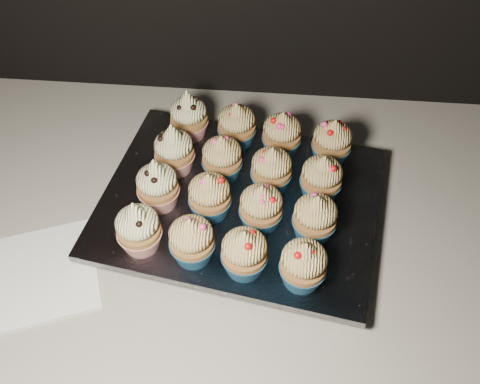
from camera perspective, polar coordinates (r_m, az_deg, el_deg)
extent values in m
cube|color=black|center=(1.25, 2.44, -15.86)|extent=(2.40, 0.60, 0.86)
cube|color=beige|center=(0.86, 3.40, -3.18)|extent=(2.44, 0.64, 0.04)
cube|color=white|center=(0.83, -20.58, -8.20)|extent=(0.21, 0.21, 0.00)
cube|color=black|center=(0.84, 0.00, -1.74)|extent=(0.43, 0.35, 0.02)
cube|color=silver|center=(0.83, 0.00, -1.00)|extent=(0.47, 0.39, 0.01)
cone|color=#A21816|center=(0.77, -10.54, -4.91)|extent=(0.06, 0.06, 0.03)
ellipsoid|color=#FFF6B3|center=(0.74, -10.95, -3.18)|extent=(0.06, 0.06, 0.04)
cone|color=#FFF6B3|center=(0.72, -11.27, -1.82)|extent=(0.03, 0.03, 0.03)
cone|color=#1A517B|center=(0.75, -5.06, -6.17)|extent=(0.06, 0.06, 0.03)
ellipsoid|color=#E2BF72|center=(0.72, -5.26, -4.44)|extent=(0.06, 0.06, 0.04)
cone|color=#E2BF72|center=(0.70, -5.39, -3.33)|extent=(0.03, 0.03, 0.02)
cone|color=#1A517B|center=(0.73, 0.45, -7.49)|extent=(0.06, 0.06, 0.03)
ellipsoid|color=#E2BF72|center=(0.70, 0.47, -5.79)|extent=(0.06, 0.06, 0.04)
cone|color=#E2BF72|center=(0.68, 0.48, -4.68)|extent=(0.03, 0.03, 0.02)
cone|color=#1A517B|center=(0.73, 6.61, -8.66)|extent=(0.06, 0.06, 0.03)
ellipsoid|color=#E2BF72|center=(0.70, 6.88, -7.00)|extent=(0.06, 0.06, 0.04)
cone|color=#E2BF72|center=(0.68, 7.06, -5.92)|extent=(0.03, 0.03, 0.02)
cone|color=#A21816|center=(0.81, -8.59, -0.45)|extent=(0.06, 0.06, 0.03)
ellipsoid|color=#FFF6B3|center=(0.79, -8.91, 1.35)|extent=(0.06, 0.06, 0.04)
cone|color=#FFF6B3|center=(0.76, -9.15, 2.75)|extent=(0.03, 0.03, 0.03)
cone|color=#1A517B|center=(0.79, -3.19, -1.49)|extent=(0.06, 0.06, 0.03)
ellipsoid|color=#E2BF72|center=(0.76, -3.31, 0.31)|extent=(0.06, 0.06, 0.04)
cone|color=#E2BF72|center=(0.75, -3.39, 1.47)|extent=(0.03, 0.03, 0.02)
cone|color=#1A517B|center=(0.78, 2.20, -2.74)|extent=(0.06, 0.06, 0.03)
ellipsoid|color=#E2BF72|center=(0.75, 2.28, -0.95)|extent=(0.06, 0.06, 0.04)
cone|color=#E2BF72|center=(0.73, 2.34, 0.20)|extent=(0.03, 0.03, 0.02)
cone|color=#1A517B|center=(0.77, 7.80, -3.78)|extent=(0.06, 0.06, 0.03)
ellipsoid|color=#E2BF72|center=(0.74, 8.10, -2.02)|extent=(0.06, 0.06, 0.04)
cone|color=#E2BF72|center=(0.73, 8.29, -0.88)|extent=(0.03, 0.03, 0.02)
cone|color=#A21816|center=(0.86, -6.89, 3.25)|extent=(0.06, 0.06, 0.03)
ellipsoid|color=#FFF6B3|center=(0.83, -7.13, 5.06)|extent=(0.06, 0.06, 0.04)
cone|color=#FFF6B3|center=(0.81, -7.31, 6.48)|extent=(0.03, 0.03, 0.03)
cone|color=#1A517B|center=(0.84, -1.89, 2.52)|extent=(0.06, 0.06, 0.03)
ellipsoid|color=#E2BF72|center=(0.82, -1.96, 4.34)|extent=(0.06, 0.06, 0.04)
cone|color=#E2BF72|center=(0.80, -2.00, 5.51)|extent=(0.03, 0.03, 0.02)
cone|color=#1A517B|center=(0.83, 3.28, 1.31)|extent=(0.06, 0.06, 0.03)
ellipsoid|color=#E2BF72|center=(0.80, 3.40, 3.13)|extent=(0.06, 0.06, 0.04)
cone|color=#E2BF72|center=(0.78, 3.47, 4.30)|extent=(0.03, 0.03, 0.02)
cone|color=#1A517B|center=(0.82, 8.48, 0.39)|extent=(0.06, 0.06, 0.03)
ellipsoid|color=#E2BF72|center=(0.80, 8.79, 2.19)|extent=(0.06, 0.06, 0.04)
cone|color=#E2BF72|center=(0.78, 8.98, 3.34)|extent=(0.03, 0.03, 0.02)
cone|color=#A21816|center=(0.91, -5.37, 6.83)|extent=(0.06, 0.06, 0.03)
ellipsoid|color=#FFF6B3|center=(0.89, -5.54, 8.64)|extent=(0.06, 0.06, 0.04)
cone|color=#FFF6B3|center=(0.87, -5.68, 10.03)|extent=(0.03, 0.03, 0.03)
cone|color=#1A517B|center=(0.90, -0.35, 6.00)|extent=(0.06, 0.06, 0.03)
ellipsoid|color=#E2BF72|center=(0.87, -0.36, 7.82)|extent=(0.06, 0.06, 0.04)
cone|color=#E2BF72|center=(0.85, -0.37, 8.98)|extent=(0.03, 0.03, 0.02)
cone|color=#1A517B|center=(0.88, 4.37, 5.04)|extent=(0.06, 0.06, 0.03)
ellipsoid|color=#E2BF72|center=(0.86, 4.52, 6.86)|extent=(0.06, 0.06, 0.04)
cone|color=#E2BF72|center=(0.84, 4.62, 8.01)|extent=(0.03, 0.03, 0.02)
cone|color=#1A517B|center=(0.88, 9.57, 4.19)|extent=(0.06, 0.06, 0.03)
ellipsoid|color=#E2BF72|center=(0.85, 9.90, 5.99)|extent=(0.06, 0.06, 0.04)
cone|color=#E2BF72|center=(0.84, 10.10, 7.13)|extent=(0.03, 0.03, 0.02)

